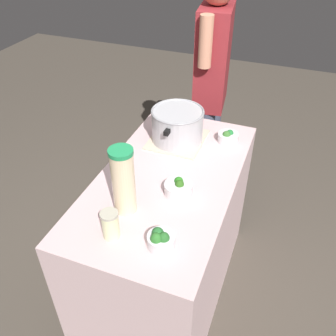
{
  "coord_description": "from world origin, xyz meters",
  "views": [
    {
      "loc": [
        -1.29,
        -0.49,
        2.01
      ],
      "look_at": [
        0.0,
        0.0,
        0.95
      ],
      "focal_mm": 38.84,
      "sensor_mm": 36.0,
      "label": 1
    }
  ],
  "objects_px": {
    "mason_jar": "(110,224)",
    "broccoli_bowl_front": "(228,137)",
    "person_cook": "(211,90)",
    "cooking_pot": "(177,125)",
    "broccoli_bowl_back": "(160,239)",
    "broccoli_bowl_center": "(178,188)",
    "lemonade_pitcher": "(123,181)"
  },
  "relations": [
    {
      "from": "broccoli_bowl_back",
      "to": "person_cook",
      "type": "relative_size",
      "value": 0.07
    },
    {
      "from": "cooking_pot",
      "to": "mason_jar",
      "type": "distance_m",
      "value": 0.76
    },
    {
      "from": "broccoli_bowl_center",
      "to": "broccoli_bowl_back",
      "type": "xyz_separation_m",
      "value": [
        -0.32,
        -0.04,
        0.0
      ]
    },
    {
      "from": "broccoli_bowl_front",
      "to": "lemonade_pitcher",
      "type": "bearing_deg",
      "value": 157.05
    },
    {
      "from": "broccoli_bowl_front",
      "to": "broccoli_bowl_center",
      "type": "height_order",
      "value": "broccoli_bowl_center"
    },
    {
      "from": "mason_jar",
      "to": "broccoli_bowl_front",
      "type": "height_order",
      "value": "mason_jar"
    },
    {
      "from": "broccoli_bowl_front",
      "to": "person_cook",
      "type": "bearing_deg",
      "value": 24.47
    },
    {
      "from": "broccoli_bowl_front",
      "to": "broccoli_bowl_back",
      "type": "relative_size",
      "value": 1.02
    },
    {
      "from": "mason_jar",
      "to": "person_cook",
      "type": "height_order",
      "value": "person_cook"
    },
    {
      "from": "person_cook",
      "to": "cooking_pot",
      "type": "bearing_deg",
      "value": 179.02
    },
    {
      "from": "cooking_pot",
      "to": "person_cook",
      "type": "relative_size",
      "value": 0.21
    },
    {
      "from": "cooking_pot",
      "to": "mason_jar",
      "type": "height_order",
      "value": "cooking_pot"
    },
    {
      "from": "cooking_pot",
      "to": "broccoli_bowl_back",
      "type": "relative_size",
      "value": 3.21
    },
    {
      "from": "cooking_pot",
      "to": "person_cook",
      "type": "xyz_separation_m",
      "value": [
        0.65,
        -0.01,
        -0.08
      ]
    },
    {
      "from": "broccoli_bowl_center",
      "to": "person_cook",
      "type": "relative_size",
      "value": 0.08
    },
    {
      "from": "cooking_pot",
      "to": "mason_jar",
      "type": "bearing_deg",
      "value": 179.44
    },
    {
      "from": "mason_jar",
      "to": "person_cook",
      "type": "bearing_deg",
      "value": -0.75
    },
    {
      "from": "lemonade_pitcher",
      "to": "broccoli_bowl_front",
      "type": "distance_m",
      "value": 0.75
    },
    {
      "from": "broccoli_bowl_front",
      "to": "broccoli_bowl_back",
      "type": "height_order",
      "value": "broccoli_bowl_back"
    },
    {
      "from": "broccoli_bowl_back",
      "to": "person_cook",
      "type": "height_order",
      "value": "person_cook"
    },
    {
      "from": "cooking_pot",
      "to": "lemonade_pitcher",
      "type": "relative_size",
      "value": 1.13
    },
    {
      "from": "lemonade_pitcher",
      "to": "mason_jar",
      "type": "xyz_separation_m",
      "value": [
        -0.16,
        -0.02,
        -0.09
      ]
    },
    {
      "from": "cooking_pot",
      "to": "broccoli_bowl_center",
      "type": "bearing_deg",
      "value": -159.54
    },
    {
      "from": "broccoli_bowl_center",
      "to": "person_cook",
      "type": "distance_m",
      "value": 1.07
    },
    {
      "from": "broccoli_bowl_front",
      "to": "broccoli_bowl_center",
      "type": "relative_size",
      "value": 0.88
    },
    {
      "from": "lemonade_pitcher",
      "to": "broccoli_bowl_back",
      "type": "bearing_deg",
      "value": -122.46
    },
    {
      "from": "mason_jar",
      "to": "broccoli_bowl_front",
      "type": "xyz_separation_m",
      "value": [
        0.84,
        -0.27,
        -0.03
      ]
    },
    {
      "from": "cooking_pot",
      "to": "broccoli_bowl_front",
      "type": "distance_m",
      "value": 0.29
    },
    {
      "from": "lemonade_pitcher",
      "to": "person_cook",
      "type": "distance_m",
      "value": 1.25
    },
    {
      "from": "mason_jar",
      "to": "broccoli_bowl_center",
      "type": "distance_m",
      "value": 0.38
    },
    {
      "from": "broccoli_bowl_front",
      "to": "broccoli_bowl_center",
      "type": "bearing_deg",
      "value": 167.66
    },
    {
      "from": "broccoli_bowl_front",
      "to": "broccoli_bowl_back",
      "type": "bearing_deg",
      "value": 175.06
    }
  ]
}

